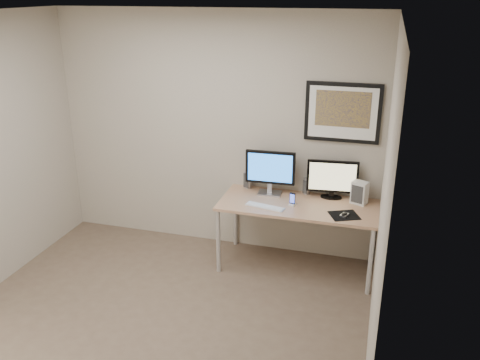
{
  "coord_description": "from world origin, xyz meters",
  "views": [
    {
      "loc": [
        1.74,
        -3.36,
        2.79
      ],
      "look_at": [
        0.45,
        1.1,
        1.02
      ],
      "focal_mm": 38.0,
      "sensor_mm": 36.0,
      "label": 1
    }
  ],
  "objects_px": {
    "monitor_large": "(270,171)",
    "fan_unit": "(360,193)",
    "framed_art": "(343,113)",
    "keyboard": "(265,206)",
    "monitor_tv": "(332,178)",
    "desk": "(298,210)",
    "speaker_left": "(248,179)",
    "speaker_right": "(307,186)",
    "phone_dock": "(292,199)"
  },
  "relations": [
    {
      "from": "monitor_large",
      "to": "fan_unit",
      "type": "bearing_deg",
      "value": -2.04
    },
    {
      "from": "fan_unit",
      "to": "framed_art",
      "type": "bearing_deg",
      "value": 169.79
    },
    {
      "from": "framed_art",
      "to": "keyboard",
      "type": "distance_m",
      "value": 1.21
    },
    {
      "from": "monitor_tv",
      "to": "desk",
      "type": "bearing_deg",
      "value": -146.69
    },
    {
      "from": "keyboard",
      "to": "monitor_large",
      "type": "bearing_deg",
      "value": 106.43
    },
    {
      "from": "desk",
      "to": "monitor_tv",
      "type": "distance_m",
      "value": 0.48
    },
    {
      "from": "desk",
      "to": "speaker_left",
      "type": "height_order",
      "value": "speaker_left"
    },
    {
      "from": "monitor_tv",
      "to": "speaker_right",
      "type": "xyz_separation_m",
      "value": [
        -0.27,
        0.05,
        -0.13
      ]
    },
    {
      "from": "speaker_right",
      "to": "fan_unit",
      "type": "height_order",
      "value": "fan_unit"
    },
    {
      "from": "monitor_large",
      "to": "speaker_left",
      "type": "bearing_deg",
      "value": 156.02
    },
    {
      "from": "framed_art",
      "to": "keyboard",
      "type": "height_order",
      "value": "framed_art"
    },
    {
      "from": "monitor_large",
      "to": "speaker_right",
      "type": "bearing_deg",
      "value": 14.73
    },
    {
      "from": "keyboard",
      "to": "fan_unit",
      "type": "height_order",
      "value": "fan_unit"
    },
    {
      "from": "framed_art",
      "to": "monitor_large",
      "type": "xyz_separation_m",
      "value": [
        -0.69,
        -0.16,
        -0.63
      ]
    },
    {
      "from": "monitor_tv",
      "to": "fan_unit",
      "type": "bearing_deg",
      "value": -18.12
    },
    {
      "from": "speaker_left",
      "to": "phone_dock",
      "type": "bearing_deg",
      "value": -14.65
    },
    {
      "from": "phone_dock",
      "to": "fan_unit",
      "type": "height_order",
      "value": "fan_unit"
    },
    {
      "from": "desk",
      "to": "keyboard",
      "type": "bearing_deg",
      "value": -150.21
    },
    {
      "from": "desk",
      "to": "keyboard",
      "type": "relative_size",
      "value": 4.02
    },
    {
      "from": "desk",
      "to": "framed_art",
      "type": "height_order",
      "value": "framed_art"
    },
    {
      "from": "monitor_large",
      "to": "keyboard",
      "type": "relative_size",
      "value": 1.31
    },
    {
      "from": "speaker_left",
      "to": "keyboard",
      "type": "xyz_separation_m",
      "value": [
        0.3,
        -0.46,
        -0.09
      ]
    },
    {
      "from": "monitor_tv",
      "to": "keyboard",
      "type": "xyz_separation_m",
      "value": [
        -0.61,
        -0.42,
        -0.21
      ]
    },
    {
      "from": "framed_art",
      "to": "desk",
      "type": "bearing_deg",
      "value": -136.54
    },
    {
      "from": "framed_art",
      "to": "keyboard",
      "type": "xyz_separation_m",
      "value": [
        -0.66,
        -0.51,
        -0.88
      ]
    },
    {
      "from": "desk",
      "to": "framed_art",
      "type": "relative_size",
      "value": 2.13
    },
    {
      "from": "framed_art",
      "to": "fan_unit",
      "type": "bearing_deg",
      "value": -32.27
    },
    {
      "from": "speaker_right",
      "to": "framed_art",
      "type": "bearing_deg",
      "value": 28.39
    },
    {
      "from": "desk",
      "to": "phone_dock",
      "type": "xyz_separation_m",
      "value": [
        -0.05,
        -0.05,
        0.13
      ]
    },
    {
      "from": "monitor_large",
      "to": "keyboard",
      "type": "xyz_separation_m",
      "value": [
        0.03,
        -0.35,
        -0.26
      ]
    },
    {
      "from": "phone_dock",
      "to": "speaker_right",
      "type": "bearing_deg",
      "value": 91.31
    },
    {
      "from": "desk",
      "to": "phone_dock",
      "type": "distance_m",
      "value": 0.15
    },
    {
      "from": "desk",
      "to": "framed_art",
      "type": "distance_m",
      "value": 1.07
    },
    {
      "from": "framed_art",
      "to": "speaker_left",
      "type": "bearing_deg",
      "value": -176.98
    },
    {
      "from": "monitor_large",
      "to": "fan_unit",
      "type": "relative_size",
      "value": 2.24
    },
    {
      "from": "desk",
      "to": "monitor_tv",
      "type": "xyz_separation_m",
      "value": [
        0.3,
        0.24,
        0.28
      ]
    },
    {
      "from": "monitor_tv",
      "to": "phone_dock",
      "type": "distance_m",
      "value": 0.49
    },
    {
      "from": "speaker_left",
      "to": "fan_unit",
      "type": "height_order",
      "value": "fan_unit"
    },
    {
      "from": "monitor_tv",
      "to": "speaker_left",
      "type": "relative_size",
      "value": 2.66
    },
    {
      "from": "monitor_large",
      "to": "fan_unit",
      "type": "xyz_separation_m",
      "value": [
        0.93,
        0.01,
        -0.15
      ]
    },
    {
      "from": "desk",
      "to": "speaker_right",
      "type": "distance_m",
      "value": 0.33
    },
    {
      "from": "monitor_large",
      "to": "monitor_tv",
      "type": "xyz_separation_m",
      "value": [
        0.64,
        0.07,
        -0.05
      ]
    },
    {
      "from": "monitor_tv",
      "to": "speaker_right",
      "type": "height_order",
      "value": "monitor_tv"
    },
    {
      "from": "monitor_large",
      "to": "speaker_left",
      "type": "xyz_separation_m",
      "value": [
        -0.27,
        0.11,
        -0.17
      ]
    },
    {
      "from": "monitor_tv",
      "to": "phone_dock",
      "type": "relative_size",
      "value": 3.89
    },
    {
      "from": "phone_dock",
      "to": "fan_unit",
      "type": "relative_size",
      "value": 0.57
    },
    {
      "from": "desk",
      "to": "phone_dock",
      "type": "height_order",
      "value": "phone_dock"
    },
    {
      "from": "speaker_left",
      "to": "fan_unit",
      "type": "relative_size",
      "value": 0.84
    },
    {
      "from": "speaker_left",
      "to": "fan_unit",
      "type": "xyz_separation_m",
      "value": [
        1.2,
        -0.1,
        0.02
      ]
    },
    {
      "from": "speaker_left",
      "to": "phone_dock",
      "type": "relative_size",
      "value": 1.47
    }
  ]
}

